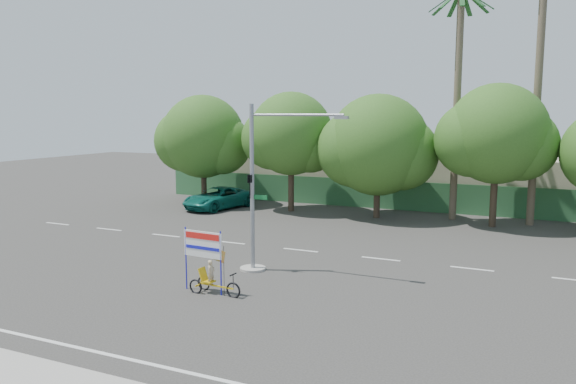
% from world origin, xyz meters
% --- Properties ---
extents(ground, '(120.00, 120.00, 0.00)m').
position_xyz_m(ground, '(0.00, 0.00, 0.00)').
color(ground, '#33302D').
rests_on(ground, ground).
extents(fence, '(38.00, 0.08, 2.00)m').
position_xyz_m(fence, '(0.00, 21.50, 1.00)').
color(fence, '#336B3D').
rests_on(fence, ground).
extents(building_left, '(12.00, 8.00, 4.00)m').
position_xyz_m(building_left, '(-10.00, 26.00, 2.00)').
color(building_left, beige).
rests_on(building_left, ground).
extents(building_right, '(14.00, 8.00, 3.60)m').
position_xyz_m(building_right, '(8.00, 26.00, 1.80)').
color(building_right, beige).
rests_on(building_right, ground).
extents(tree_far_left, '(7.14, 6.00, 7.96)m').
position_xyz_m(tree_far_left, '(-14.05, 18.00, 4.76)').
color(tree_far_left, '#473828').
rests_on(tree_far_left, ground).
extents(tree_left, '(6.66, 5.60, 8.07)m').
position_xyz_m(tree_left, '(-7.05, 18.00, 5.06)').
color(tree_left, '#473828').
rests_on(tree_left, ground).
extents(tree_center, '(7.62, 6.40, 7.85)m').
position_xyz_m(tree_center, '(-1.05, 18.00, 4.47)').
color(tree_center, '#473828').
rests_on(tree_center, ground).
extents(tree_right, '(6.90, 5.80, 8.36)m').
position_xyz_m(tree_right, '(5.95, 18.00, 5.24)').
color(tree_right, '#473828').
rests_on(tree_right, ground).
extents(palm_tall, '(3.73, 3.79, 17.45)m').
position_xyz_m(palm_tall, '(8.00, 19.50, 10.46)').
color(palm_tall, '#70604C').
rests_on(palm_tall, ground).
extents(palm_short, '(3.73, 3.79, 14.45)m').
position_xyz_m(palm_short, '(3.50, 19.50, 8.86)').
color(palm_short, '#70604C').
rests_on(palm_short, ground).
extents(traffic_signal, '(4.72, 1.10, 7.00)m').
position_xyz_m(traffic_signal, '(-2.20, 3.98, 2.92)').
color(traffic_signal, gray).
rests_on(traffic_signal, ground).
extents(trike_billboard, '(2.47, 0.61, 2.43)m').
position_xyz_m(trike_billboard, '(-2.51, 0.55, 0.98)').
color(trike_billboard, black).
rests_on(trike_billboard, ground).
extents(pickup_truck, '(3.65, 5.80, 1.49)m').
position_xyz_m(pickup_truck, '(-12.03, 16.73, 0.75)').
color(pickup_truck, '#0D5F51').
rests_on(pickup_truck, ground).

